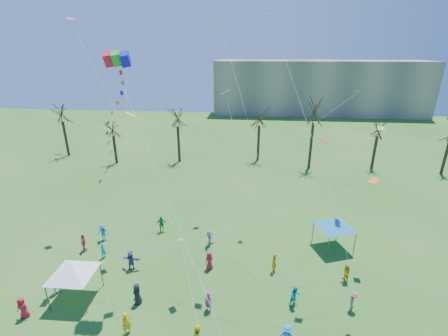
# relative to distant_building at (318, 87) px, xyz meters

# --- Properties ---
(distant_building) EXTENTS (60.00, 14.00, 15.00)m
(distant_building) POSITION_rel_distant_building_xyz_m (0.00, 0.00, 0.00)
(distant_building) COLOR gray
(distant_building) RESTS_ON ground
(bare_tree_row) EXTENTS (67.75, 9.01, 11.61)m
(bare_tree_row) POSITION_rel_distant_building_xyz_m (-19.87, -46.26, -0.51)
(bare_tree_row) COLOR black
(bare_tree_row) RESTS_ON ground
(big_box_kite) EXTENTS (5.27, 5.37, 19.18)m
(big_box_kite) POSITION_rel_distant_building_xyz_m (-27.88, -76.25, 5.60)
(big_box_kite) COLOR red
(big_box_kite) RESTS_ON ground
(canopy_tent_white) EXTENTS (4.33, 4.33, 3.25)m
(canopy_tent_white) POSITION_rel_distant_building_xyz_m (-31.95, -77.81, -4.75)
(canopy_tent_white) COLOR #3F3F44
(canopy_tent_white) RESTS_ON ground
(canopy_tent_blue) EXTENTS (4.07, 4.07, 3.23)m
(canopy_tent_blue) POSITION_rel_distant_building_xyz_m (-10.59, -69.11, -4.76)
(canopy_tent_blue) COLOR #3F3F44
(canopy_tent_blue) RESTS_ON ground
(festival_crowd) EXTENTS (25.37, 14.01, 1.84)m
(festival_crowd) POSITION_rel_distant_building_xyz_m (-23.83, -75.44, -6.62)
(festival_crowd) COLOR red
(festival_crowd) RESTS_ON ground
(small_kites_aloft) EXTENTS (28.68, 18.96, 32.00)m
(small_kites_aloft) POSITION_rel_distant_building_xyz_m (-21.60, -70.98, 5.49)
(small_kites_aloft) COLOR #DB400B
(small_kites_aloft) RESTS_ON ground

